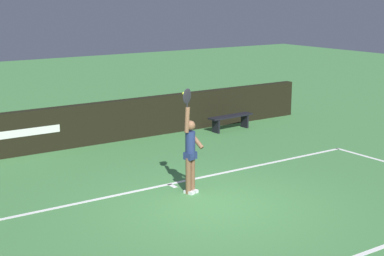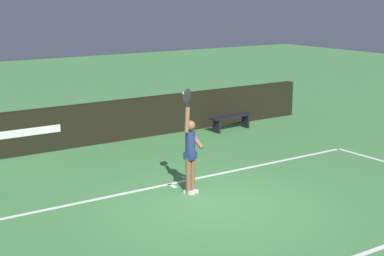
{
  "view_description": "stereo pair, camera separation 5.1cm",
  "coord_description": "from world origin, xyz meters",
  "views": [
    {
      "loc": [
        -7.11,
        -9.6,
        4.4
      ],
      "look_at": [
        0.03,
        0.81,
        1.53
      ],
      "focal_mm": 55.48,
      "sensor_mm": 36.0,
      "label": 1
    },
    {
      "loc": [
        -7.07,
        -9.63,
        4.4
      ],
      "look_at": [
        0.03,
        0.81,
        1.53
      ],
      "focal_mm": 55.48,
      "sensor_mm": 36.0,
      "label": 2
    }
  ],
  "objects": [
    {
      "name": "tennis_player",
      "position": [
        0.06,
        0.93,
        1.0
      ],
      "size": [
        0.51,
        0.45,
        2.43
      ],
      "color": "brown",
      "rests_on": "ground"
    },
    {
      "name": "tennis_ball",
      "position": [
        -0.06,
        1.0,
        2.27
      ],
      "size": [
        0.07,
        0.07,
        0.07
      ],
      "color": "#CBDE2E"
    },
    {
      "name": "court_lines",
      "position": [
        0.0,
        -0.83,
        0.0
      ],
      "size": [
        11.73,
        5.27,
        0.0
      ],
      "color": "white",
      "rests_on": "ground"
    },
    {
      "name": "back_wall",
      "position": [
        -0.0,
        6.27,
        0.62
      ],
      "size": [
        16.26,
        0.29,
        1.24
      ],
      "color": "black",
      "rests_on": "ground"
    },
    {
      "name": "courtside_bench_near",
      "position": [
        4.72,
        5.4,
        0.38
      ],
      "size": [
        1.69,
        0.47,
        0.49
      ],
      "color": "black",
      "rests_on": "ground"
    },
    {
      "name": "ground_plane",
      "position": [
        0.0,
        0.0,
        0.0
      ],
      "size": [
        60.0,
        60.0,
        0.0
      ],
      "primitive_type": "plane",
      "color": "#458445"
    }
  ]
}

